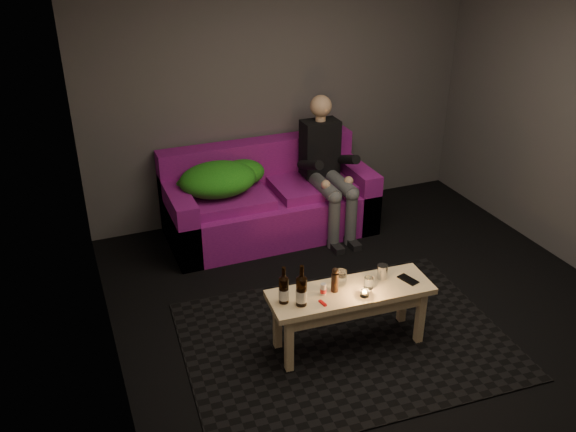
% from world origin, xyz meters
% --- Properties ---
extents(floor, '(4.50, 4.50, 0.00)m').
position_xyz_m(floor, '(0.00, 0.00, 0.00)').
color(floor, black).
rests_on(floor, ground).
extents(room, '(4.50, 4.50, 4.50)m').
position_xyz_m(room, '(0.00, 0.47, 1.64)').
color(room, silver).
rests_on(room, ground).
extents(rug, '(2.48, 1.87, 0.01)m').
position_xyz_m(rug, '(-0.39, -0.04, 0.01)').
color(rug, black).
rests_on(rug, floor).
extents(sofa, '(1.99, 0.90, 0.86)m').
position_xyz_m(sofa, '(-0.32, 1.82, 0.31)').
color(sofa, '#78107B').
rests_on(sofa, floor).
extents(green_blanket, '(0.88, 0.60, 0.30)m').
position_xyz_m(green_blanket, '(-0.78, 1.81, 0.65)').
color(green_blanket, '#197F17').
rests_on(green_blanket, sofa).
extents(person, '(0.36, 0.83, 1.33)m').
position_xyz_m(person, '(0.23, 1.66, 0.69)').
color(person, black).
rests_on(person, sofa).
extents(coffee_table, '(1.21, 0.45, 0.49)m').
position_xyz_m(coffee_table, '(-0.39, -0.09, 0.40)').
color(coffee_table, '#DBAC80').
rests_on(coffee_table, rug).
extents(beer_bottle_a, '(0.07, 0.07, 0.28)m').
position_xyz_m(beer_bottle_a, '(-0.89, -0.05, 0.59)').
color(beer_bottle_a, black).
rests_on(beer_bottle_a, coffee_table).
extents(beer_bottle_b, '(0.08, 0.08, 0.31)m').
position_xyz_m(beer_bottle_b, '(-0.79, -0.12, 0.60)').
color(beer_bottle_b, black).
rests_on(beer_bottle_b, coffee_table).
extents(salt_shaker, '(0.05, 0.05, 0.09)m').
position_xyz_m(salt_shaker, '(-0.60, -0.07, 0.53)').
color(salt_shaker, silver).
rests_on(salt_shaker, coffee_table).
extents(pepper_mill, '(0.06, 0.06, 0.14)m').
position_xyz_m(pepper_mill, '(-0.51, -0.06, 0.56)').
color(pepper_mill, black).
rests_on(pepper_mill, coffee_table).
extents(tumbler_back, '(0.10, 0.10, 0.11)m').
position_xyz_m(tumbler_back, '(-0.43, 0.01, 0.54)').
color(tumbler_back, white).
rests_on(tumbler_back, coffee_table).
extents(tealight, '(0.06, 0.06, 0.05)m').
position_xyz_m(tealight, '(-0.34, -0.19, 0.51)').
color(tealight, white).
rests_on(tealight, coffee_table).
extents(tumbler_front, '(0.09, 0.09, 0.09)m').
position_xyz_m(tumbler_front, '(-0.26, -0.12, 0.53)').
color(tumbler_front, white).
rests_on(tumbler_front, coffee_table).
extents(steel_cup, '(0.10, 0.10, 0.11)m').
position_xyz_m(steel_cup, '(-0.11, -0.04, 0.54)').
color(steel_cup, '#B1B3B8').
rests_on(steel_cup, coffee_table).
extents(smartphone, '(0.12, 0.17, 0.01)m').
position_xyz_m(smartphone, '(0.05, -0.13, 0.49)').
color(smartphone, black).
rests_on(smartphone, coffee_table).
extents(red_lighter, '(0.03, 0.08, 0.01)m').
position_xyz_m(red_lighter, '(-0.65, -0.17, 0.49)').
color(red_lighter, red).
rests_on(red_lighter, coffee_table).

